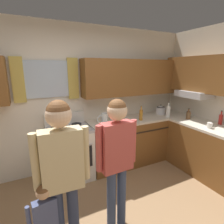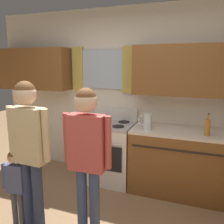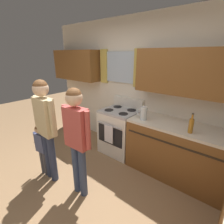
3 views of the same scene
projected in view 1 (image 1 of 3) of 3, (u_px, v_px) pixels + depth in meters
The scene contains 13 objects.
back_wall_unit at pixel (78, 92), 3.17m from camera, with size 4.60×0.42×2.60m.
kitchen_counter_run at pixel (169, 144), 3.40m from camera, with size 2.14×2.24×0.90m.
stove_oven at pixel (70, 152), 3.06m from camera, with size 0.69×0.67×1.10m.
bottle_oil_amber at pixel (141, 115), 3.36m from camera, with size 0.06×0.06×0.29m.
bottle_sauce_red at pixel (221, 119), 3.13m from camera, with size 0.06×0.06×0.25m.
bottle_milk_white at pixel (168, 111), 3.58m from camera, with size 0.08×0.08×0.31m.
bottle_squat_brown at pixel (188, 115), 3.46m from camera, with size 0.08×0.08×0.21m.
mug_ceramic_white at pixel (210, 125), 2.93m from camera, with size 0.13×0.08×0.09m.
stovetop_kettle at pixel (161, 110), 3.82m from camera, with size 0.27×0.20×0.21m.
water_pitcher at pixel (104, 119), 3.05m from camera, with size 0.19×0.11×0.22m.
adult_holding_child at pixel (62, 166), 1.59m from camera, with size 0.50×0.22×1.61m.
adult_in_plaid at pixel (117, 151), 1.94m from camera, with size 0.49×0.21×1.56m.
small_child at pixel (46, 218), 1.59m from camera, with size 0.31×0.12×0.90m.
Camera 1 is at (-0.81, -1.29, 1.86)m, focal length 28.69 mm.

